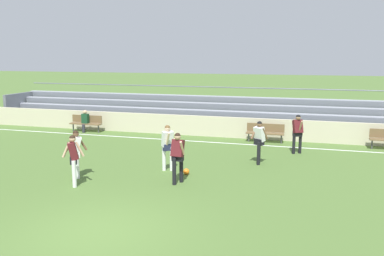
{
  "coord_description": "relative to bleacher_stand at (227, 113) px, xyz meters",
  "views": [
    {
      "loc": [
        4.81,
        -8.28,
        4.2
      ],
      "look_at": [
        0.29,
        6.92,
        1.36
      ],
      "focal_mm": 38.64,
      "sensor_mm": 36.0,
      "label": 1
    }
  ],
  "objects": [
    {
      "name": "spectator_seated",
      "position": [
        -7.27,
        -2.96,
        -0.26
      ],
      "size": [
        0.36,
        0.42,
        1.21
      ],
      "color": "#2D2D38",
      "rests_on": "ground"
    },
    {
      "name": "bench_far_left",
      "position": [
        2.47,
        -2.85,
        -0.41
      ],
      "size": [
        1.8,
        0.4,
        0.9
      ],
      "color": "brown",
      "rests_on": "ground"
    },
    {
      "name": "player_white_on_ball",
      "position": [
        -0.35,
        -8.85,
        0.05
      ],
      "size": [
        0.48,
        0.63,
        1.69
      ],
      "color": "white",
      "rests_on": "ground"
    },
    {
      "name": "bleacher_stand",
      "position": [
        0.0,
        0.0,
        0.0
      ],
      "size": [
        27.77,
        3.13,
        2.29
      ],
      "color": "#9EA3AD",
      "rests_on": "ground"
    },
    {
      "name": "soccer_ball",
      "position": [
        0.44,
        -9.15,
        -0.85
      ],
      "size": [
        0.22,
        0.22,
        0.22
      ],
      "primitive_type": "sphere",
      "color": "orange",
      "rests_on": "ground"
    },
    {
      "name": "ground_plane",
      "position": [
        -0.15,
        -14.32,
        -0.96
      ],
      "size": [
        160.0,
        160.0,
        0.0
      ],
      "primitive_type": "plane",
      "color": "#4C6B30"
    },
    {
      "name": "player_dark_trailing_run",
      "position": [
        4.05,
        -4.79,
        0.05
      ],
      "size": [
        0.51,
        0.62,
        1.69
      ],
      "color": "black",
      "rests_on": "ground"
    },
    {
      "name": "player_dark_dropping_back",
      "position": [
        -2.65,
        -11.37,
        0.04
      ],
      "size": [
        0.65,
        0.5,
        1.67
      ],
      "color": "white",
      "rests_on": "ground"
    },
    {
      "name": "field_line_sideline",
      "position": [
        -0.15,
        -3.61,
        -0.95
      ],
      "size": [
        44.0,
        0.12,
        0.01
      ],
      "primitive_type": "cube",
      "color": "white",
      "rests_on": "ground"
    },
    {
      "name": "player_dark_challenging",
      "position": [
        0.48,
        -10.19,
        0.06
      ],
      "size": [
        0.47,
        0.53,
        1.7
      ],
      "color": "black",
      "rests_on": "ground"
    },
    {
      "name": "player_white_wide_right",
      "position": [
        -3.07,
        -10.51,
        0.02
      ],
      "size": [
        0.68,
        0.52,
        1.65
      ],
      "color": "white",
      "rests_on": "ground"
    },
    {
      "name": "player_white_wide_left",
      "position": [
        2.7,
        -6.94,
        0.05
      ],
      "size": [
        0.66,
        0.47,
        1.68
      ],
      "color": "black",
      "rests_on": "ground"
    },
    {
      "name": "bench_centre_sideline",
      "position": [
        -7.27,
        -2.85,
        -0.41
      ],
      "size": [
        1.8,
        0.4,
        0.9
      ],
      "color": "brown",
      "rests_on": "ground"
    },
    {
      "name": "sideline_wall",
      "position": [
        -0.15,
        -2.2,
        -0.43
      ],
      "size": [
        48.0,
        0.16,
        1.05
      ],
      "primitive_type": "cube",
      "color": "beige",
      "rests_on": "ground"
    }
  ]
}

